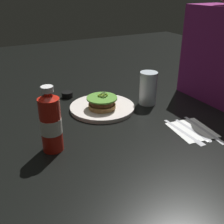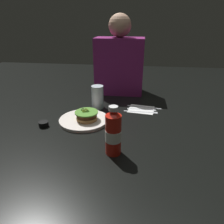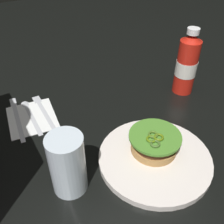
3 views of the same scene
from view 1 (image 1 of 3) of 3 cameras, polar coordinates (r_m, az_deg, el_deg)
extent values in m
plane|color=black|center=(1.07, -1.68, -0.25)|extent=(3.00, 3.00, 0.00)
cylinder|color=silver|center=(1.10, -2.07, 0.95)|extent=(0.26, 0.26, 0.02)
cylinder|color=#B38147|center=(1.08, -1.95, 1.34)|extent=(0.11, 0.11, 0.02)
cylinder|color=#512D19|center=(1.07, -1.96, 2.16)|extent=(0.10, 0.10, 0.02)
cylinder|color=red|center=(1.07, -1.97, 2.71)|extent=(0.09, 0.09, 0.01)
cylinder|color=#4C852B|center=(1.07, -1.98, 3.00)|extent=(0.12, 0.12, 0.01)
torus|color=#4A6E21|center=(1.06, -1.84, 3.34)|extent=(0.02, 0.02, 0.01)
torus|color=#456627|center=(1.09, -1.76, 3.92)|extent=(0.02, 0.02, 0.01)
torus|color=#547512|center=(1.08, -1.46, 3.63)|extent=(0.02, 0.02, 0.01)
torus|color=#597612|center=(1.07, -2.61, 3.49)|extent=(0.02, 0.02, 0.01)
cylinder|color=red|center=(0.83, -12.75, -2.70)|extent=(0.06, 0.06, 0.17)
cone|color=red|center=(0.79, -13.41, 3.44)|extent=(0.06, 0.06, 0.02)
cylinder|color=white|center=(0.78, -13.55, 4.71)|extent=(0.04, 0.04, 0.02)
cylinder|color=white|center=(0.83, -12.74, -2.83)|extent=(0.06, 0.06, 0.05)
cylinder|color=silver|center=(1.15, 7.67, 4.98)|extent=(0.07, 0.07, 0.14)
cylinder|color=black|center=(1.24, -9.44, 3.62)|extent=(0.05, 0.05, 0.03)
cube|color=white|center=(0.99, 16.51, -3.60)|extent=(0.17, 0.15, 0.00)
cube|color=silver|center=(0.97, 14.69, -3.86)|extent=(0.20, 0.02, 0.00)
cube|color=silver|center=(0.92, 18.05, -6.05)|extent=(0.04, 0.02, 0.00)
cube|color=silver|center=(0.99, 16.53, -3.43)|extent=(0.17, 0.02, 0.00)
ellipsoid|color=silver|center=(0.95, 19.39, -5.23)|extent=(0.04, 0.03, 0.00)
cube|color=silver|center=(1.01, 18.29, -3.02)|extent=(0.19, 0.03, 0.00)
cube|color=silver|center=(0.96, 21.18, -5.04)|extent=(0.08, 0.03, 0.00)
camera|label=2|loc=(0.82, -71.44, 11.45)|focal=33.15mm
camera|label=3|loc=(1.41, 3.54, 25.49)|focal=41.25mm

